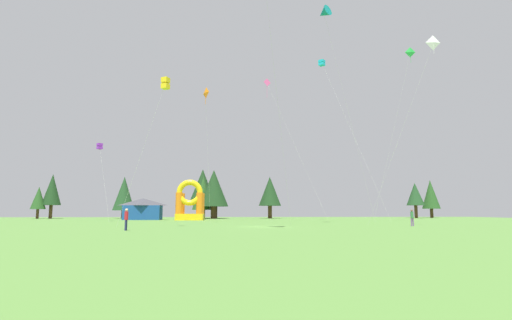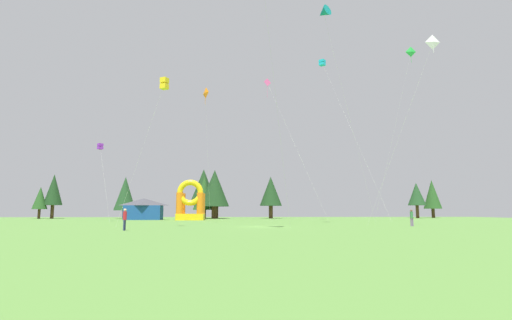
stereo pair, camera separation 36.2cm
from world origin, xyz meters
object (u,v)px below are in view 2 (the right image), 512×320
object	(u,v)px
kite_white_diamond	(433,44)
kite_pink_diamond	(268,85)
kite_teal_delta	(324,13)
kite_yellow_box	(164,84)
kite_orange_diamond	(205,94)
kite_purple_box	(100,147)
kite_green_diamond	(411,54)
person_left_edge	(125,217)
inflatable_orange_dome	(191,205)
kite_cyan_box	(322,63)
person_near_camera	(412,216)
festival_tent	(144,209)

from	to	relation	value
kite_white_diamond	kite_pink_diamond	bearing A→B (deg)	124.21
kite_teal_delta	kite_yellow_box	xyz separation A→B (m)	(-17.87, -8.15, -12.26)
kite_orange_diamond	kite_purple_box	size ratio (longest dim) A/B	1.48
kite_pink_diamond	kite_green_diamond	xyz separation A→B (m)	(22.82, -2.45, 4.81)
kite_teal_delta	person_left_edge	bearing A→B (deg)	-149.30
kite_teal_delta	inflatable_orange_dome	distance (m)	37.56
kite_purple_box	kite_green_diamond	size ratio (longest dim) A/B	0.43
kite_white_diamond	person_left_edge	size ratio (longest dim) A/B	10.91
kite_orange_diamond	person_left_edge	distance (m)	23.12
person_left_edge	kite_yellow_box	bearing A→B (deg)	162.16
kite_orange_diamond	person_left_edge	size ratio (longest dim) A/B	9.61
kite_white_diamond	kite_orange_diamond	bearing A→B (deg)	154.46
kite_cyan_box	person_near_camera	xyz separation A→B (m)	(4.09, -21.43, -25.26)
kite_white_diamond	kite_green_diamond	bearing A→B (deg)	69.84
kite_orange_diamond	kite_cyan_box	size ratio (longest dim) A/B	0.65
kite_purple_box	person_left_edge	distance (m)	30.25
kite_pink_diamond	person_near_camera	bearing A→B (deg)	-55.64
kite_cyan_box	kite_white_diamond	size ratio (longest dim) A/B	1.36
kite_yellow_box	festival_tent	world-z (taller)	kite_yellow_box
person_near_camera	kite_teal_delta	bearing A→B (deg)	-17.91
kite_cyan_box	kite_yellow_box	size ratio (longest dim) A/B	1.86
kite_cyan_box	festival_tent	distance (m)	40.30
kite_cyan_box	kite_white_diamond	bearing A→B (deg)	-76.18
kite_purple_box	kite_white_diamond	world-z (taller)	kite_white_diamond
kite_teal_delta	kite_pink_diamond	world-z (taller)	kite_teal_delta
kite_pink_diamond	festival_tent	size ratio (longest dim) A/B	3.51
person_left_edge	inflatable_orange_dome	bearing A→B (deg)	-170.26
person_left_edge	inflatable_orange_dome	xyz separation A→B (m)	(1.59, 34.64, 1.52)
kite_cyan_box	person_near_camera	world-z (taller)	kite_cyan_box
kite_pink_diamond	kite_white_diamond	distance (m)	27.54
person_left_edge	kite_teal_delta	bearing A→B (deg)	133.08
kite_green_diamond	festival_tent	xyz separation A→B (m)	(-44.24, 12.97, -24.69)
kite_teal_delta	inflatable_orange_dome	xyz separation A→B (m)	(-18.47, 22.72, -23.53)
kite_orange_diamond	festival_tent	xyz separation A→B (m)	(-12.20, 21.41, -14.80)
kite_green_diamond	inflatable_orange_dome	world-z (taller)	kite_green_diamond
kite_orange_diamond	kite_purple_box	distance (m)	19.93
kite_pink_diamond	festival_tent	world-z (taller)	kite_pink_diamond
kite_white_diamond	person_near_camera	world-z (taller)	kite_white_diamond
kite_orange_diamond	kite_cyan_box	world-z (taller)	kite_cyan_box
kite_orange_diamond	kite_green_diamond	world-z (taller)	kite_green_diamond
kite_purple_box	kite_yellow_box	bearing A→B (deg)	-58.98
kite_cyan_box	festival_tent	bearing A→B (deg)	163.99
inflatable_orange_dome	festival_tent	size ratio (longest dim) A/B	1.07
kite_yellow_box	person_left_edge	world-z (taller)	kite_yellow_box
kite_purple_box	person_near_camera	bearing A→B (deg)	-25.62
kite_orange_diamond	kite_pink_diamond	xyz separation A→B (m)	(9.21, 10.89, 5.08)
kite_cyan_box	inflatable_orange_dome	size ratio (longest dim) A/B	3.91
kite_teal_delta	kite_white_diamond	world-z (taller)	kite_teal_delta
festival_tent	kite_teal_delta	bearing A→B (deg)	-43.51
kite_yellow_box	kite_cyan_box	bearing A→B (deg)	49.23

